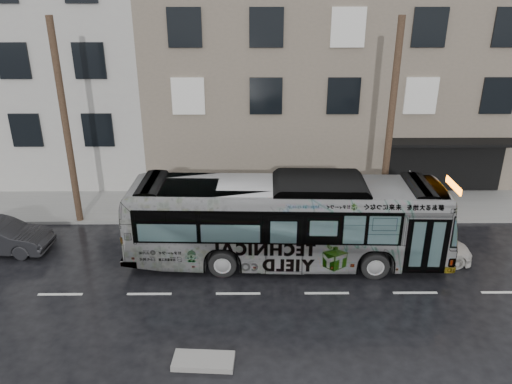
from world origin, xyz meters
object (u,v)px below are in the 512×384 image
utility_pole_rear (66,126)px  bus (286,221)px  sign_post (407,195)px  utility_pole_front (390,125)px  white_sedan (421,247)px

utility_pole_rear → bus: size_ratio=0.72×
sign_post → utility_pole_front: bearing=180.0°
utility_pole_front → sign_post: (1.10, 0.00, -3.30)m
utility_pole_rear → sign_post: utility_pole_rear is taller
sign_post → bus: (-5.75, -3.41, 0.40)m
utility_pole_rear → white_sedan: size_ratio=2.24×
utility_pole_front → white_sedan: utility_pole_front is taller
utility_pole_front → utility_pole_rear: (-14.00, 0.00, 0.00)m
sign_post → bus: bearing=-149.3°
sign_post → white_sedan: bearing=-95.8°
utility_pole_front → utility_pole_rear: size_ratio=1.00×
utility_pole_front → bus: size_ratio=0.72×
utility_pole_rear → white_sedan: utility_pole_rear is taller
utility_pole_rear → white_sedan: 15.69m
utility_pole_front → utility_pole_rear: bearing=180.0°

